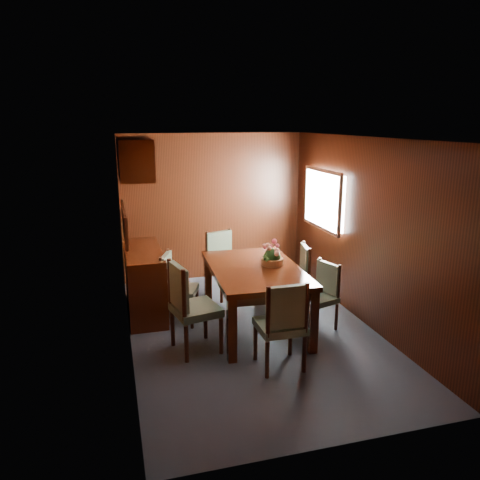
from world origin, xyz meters
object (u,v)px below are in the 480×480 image
object	(u,v)px
sideboard	(144,281)
chair_head	(283,321)
flower_centerpiece	(272,254)
chair_left_near	(189,303)
chair_right_near	(322,292)
dining_table	(255,276)

from	to	relation	value
sideboard	chair_head	xyz separation A→B (m)	(1.28, -1.98, 0.11)
chair_head	flower_centerpiece	size ratio (longest dim) A/B	3.35
chair_left_near	flower_centerpiece	distance (m)	1.29
chair_right_near	flower_centerpiece	xyz separation A→B (m)	(-0.59, 0.25, 0.48)
chair_right_near	flower_centerpiece	world-z (taller)	flower_centerpiece
chair_left_near	chair_right_near	size ratio (longest dim) A/B	1.24
chair_head	chair_left_near	bearing A→B (deg)	142.20
chair_right_near	chair_head	xyz separation A→B (m)	(-0.86, -0.87, 0.08)
sideboard	dining_table	world-z (taller)	sideboard
sideboard	chair_right_near	world-z (taller)	sideboard
sideboard	flower_centerpiece	bearing A→B (deg)	-28.93
chair_head	dining_table	bearing A→B (deg)	87.69
chair_right_near	sideboard	bearing A→B (deg)	45.21
chair_left_near	chair_right_near	bearing A→B (deg)	84.48
chair_left_near	chair_head	size ratio (longest dim) A/B	1.07
sideboard	chair_right_near	xyz separation A→B (m)	(2.14, -1.10, 0.03)
sideboard	chair_left_near	world-z (taller)	chair_left_near
dining_table	flower_centerpiece	bearing A→B (deg)	11.12
chair_left_near	chair_right_near	distance (m)	1.75
chair_right_near	chair_head	bearing A→B (deg)	117.97
dining_table	chair_left_near	distance (m)	1.00
dining_table	chair_head	xyz separation A→B (m)	(-0.03, -1.08, -0.14)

